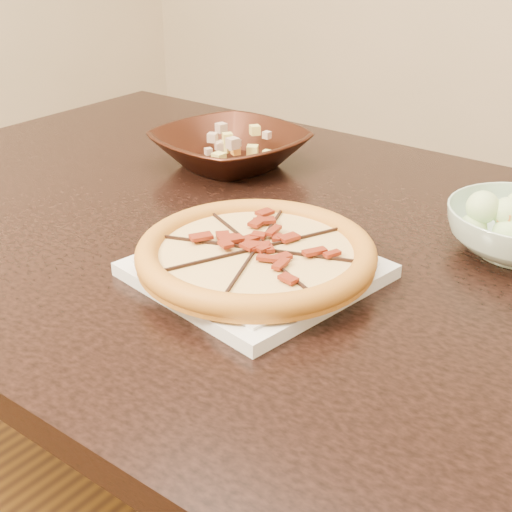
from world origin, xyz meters
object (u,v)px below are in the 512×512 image
Objects in this scene: pizza at (256,253)px; dining_table at (262,277)px; plate at (256,269)px; bronze_bowl at (230,149)px.

dining_table is at bearing 124.53° from pizza.
plate reaches higher than dining_table.
dining_table is 0.19m from plate.
pizza reaches higher than plate.
dining_table is at bearing -39.77° from bronze_bowl.
dining_table is at bearing 124.54° from plate.
pizza is 0.44m from bronze_bowl.
dining_table is 0.30m from bronze_bowl.
bronze_bowl is (-0.31, 0.31, 0.02)m from plate.
pizza is 1.18× the size of bronze_bowl.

